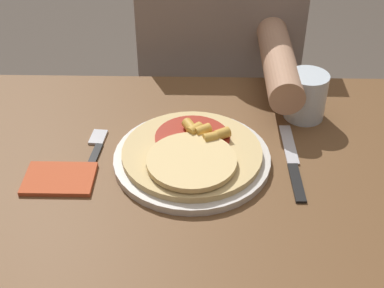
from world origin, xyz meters
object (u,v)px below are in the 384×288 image
at_px(plate, 192,158).
at_px(dining_table, 209,235).
at_px(fork, 94,154).
at_px(knife, 293,162).
at_px(drinking_glass, 306,96).
at_px(pizza, 193,153).
at_px(person_diner, 219,75).

bearing_deg(plate, dining_table, -57.54).
bearing_deg(plate, fork, 174.97).
relative_size(knife, drinking_glass, 2.31).
relative_size(pizza, drinking_glass, 2.65).
distance_m(dining_table, plate, 0.16).
bearing_deg(plate, person_diner, 83.07).
relative_size(plate, pizza, 1.12).
xyz_separation_m(knife, drinking_glass, (0.04, 0.16, 0.05)).
distance_m(dining_table, knife, 0.21).
relative_size(pizza, knife, 1.15).
height_order(dining_table, pizza, pizza).
height_order(dining_table, plate, plate).
height_order(knife, person_diner, person_diner).
height_order(fork, person_diner, person_diner).
bearing_deg(drinking_glass, dining_table, -133.12).
bearing_deg(pizza, fork, 173.49).
bearing_deg(plate, pizza, -78.15).
distance_m(pizza, drinking_glass, 0.27).
height_order(plate, knife, plate).
bearing_deg(drinking_glass, pizza, -144.64).
xyz_separation_m(plate, fork, (-0.18, 0.02, -0.00)).
bearing_deg(fork, pizza, -6.51).
bearing_deg(drinking_glass, knife, -105.06).
xyz_separation_m(pizza, fork, (-0.18, 0.02, -0.02)).
distance_m(pizza, person_diner, 0.53).
xyz_separation_m(knife, person_diner, (-0.12, 0.50, -0.11)).
height_order(plate, fork, plate).
bearing_deg(plate, drinking_glass, 34.40).
height_order(dining_table, knife, knife).
distance_m(plate, knife, 0.18).
height_order(pizza, knife, pizza).
bearing_deg(knife, pizza, -178.93).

